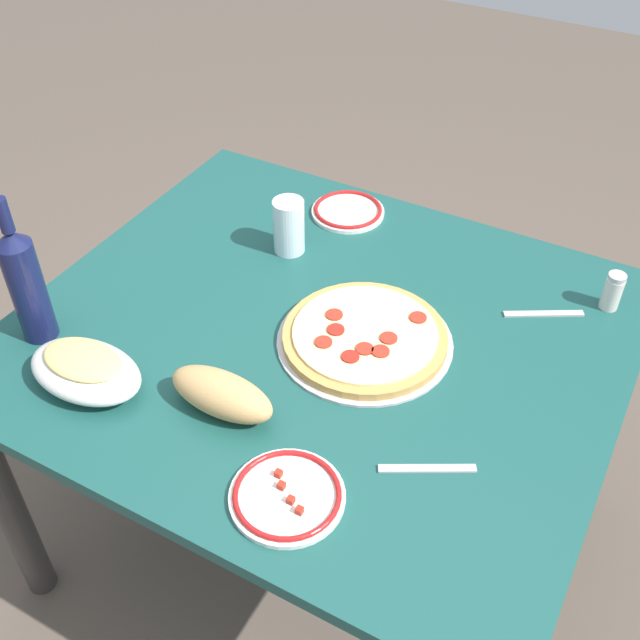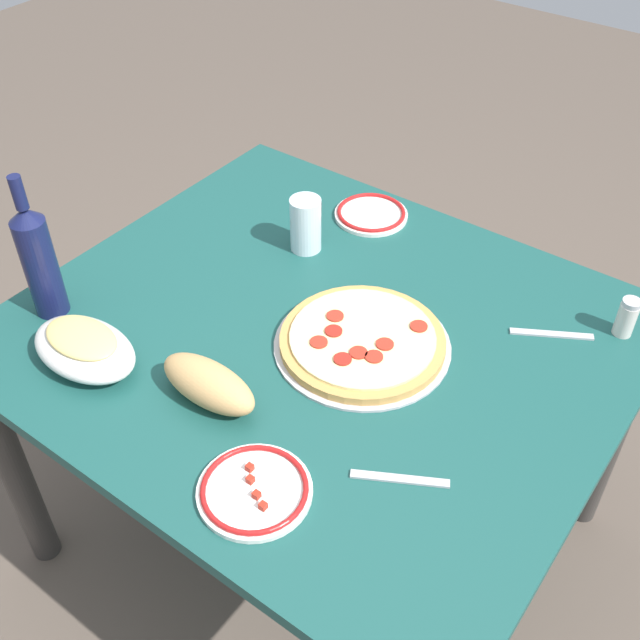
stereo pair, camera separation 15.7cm
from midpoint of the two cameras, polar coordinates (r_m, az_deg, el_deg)
The scene contains 12 objects.
ground_plane at distance 2.16m, azimuth 2.16°, elevation -15.45°, with size 8.00×8.00×0.00m, color brown.
dining_table at distance 1.67m, azimuth 2.70°, elevation -3.73°, with size 1.22×1.07×0.73m.
pepperoni_pizza at distance 1.55m, azimuth 6.06°, elevation -1.72°, with size 0.36×0.36×0.03m.
baked_pasta_dish at distance 1.54m, azimuth -14.40°, elevation -2.06°, with size 0.24×0.15×0.08m.
wine_bottle at distance 1.63m, azimuth -17.65°, elevation 4.21°, with size 0.07×0.07×0.33m.
water_glass at distance 1.78m, azimuth 1.47°, elevation 7.02°, with size 0.07×0.07×0.13m, color silver.
side_plate_near at distance 1.31m, azimuth -1.40°, elevation -12.70°, with size 0.20×0.20×0.02m.
side_plate_far at distance 1.93m, azimuth 6.18°, elevation 7.78°, with size 0.18×0.18×0.02m.
bread_loaf at distance 1.43m, azimuth -5.20°, elevation -4.90°, with size 0.21×0.09×0.08m, color tan.
spice_shaker at distance 1.71m, azimuth 24.33°, elevation 0.07°, with size 0.04×0.04×0.09m.
fork_left at distance 1.67m, azimuth 19.44°, elevation -1.12°, with size 0.17×0.02×0.01m, color #B7B7BC.
fork_right at distance 1.35m, azimuth 9.35°, elevation -11.75°, with size 0.17×0.02×0.01m, color #B7B7BC.
Camera 2 is at (0.70, -0.95, 1.81)m, focal length 43.05 mm.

